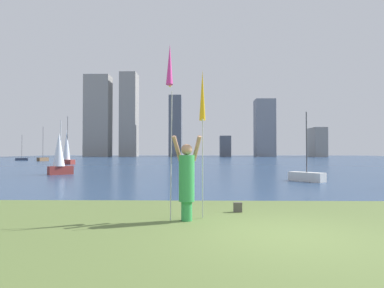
% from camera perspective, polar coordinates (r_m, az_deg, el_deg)
% --- Properties ---
extents(ground, '(120.00, 138.00, 0.12)m').
position_cam_1_polar(ground, '(57.67, 2.75, -2.92)').
color(ground, '#5B7038').
extents(person, '(0.75, 0.55, 2.04)m').
position_cam_1_polar(person, '(8.03, -0.91, -5.91)').
color(person, green).
rests_on(person, ground).
extents(kite_flag_left, '(0.16, 0.85, 4.16)m').
position_cam_1_polar(kite_flag_left, '(7.96, -3.80, 12.38)').
color(kite_flag_left, '#B2B2B7').
rests_on(kite_flag_left, ground).
extents(kite_flag_right, '(0.16, 0.66, 3.72)m').
position_cam_1_polar(kite_flag_right, '(8.60, 1.79, 7.76)').
color(kite_flag_right, '#B2B2B7').
rests_on(kite_flag_right, ground).
extents(bag, '(0.23, 0.12, 0.26)m').
position_cam_1_polar(bag, '(9.34, 7.80, -10.63)').
color(bag, '#4C4742').
rests_on(bag, ground).
extents(sailboat_0, '(1.97, 1.45, 6.06)m').
position_cam_1_polar(sailboat_0, '(45.07, -20.55, -0.74)').
color(sailboat_0, maroon).
rests_on(sailboat_0, ground).
extents(sailboat_1, '(1.78, 1.90, 3.82)m').
position_cam_1_polar(sailboat_1, '(19.39, 18.96, -5.21)').
color(sailboat_1, silver).
rests_on(sailboat_1, ground).
extents(sailboat_2, '(1.66, 1.53, 3.82)m').
position_cam_1_polar(sailboat_2, '(25.46, -21.67, -1.73)').
color(sailboat_2, maroon).
rests_on(sailboat_2, ground).
extents(sailboat_5, '(1.13, 2.24, 5.72)m').
position_cam_1_polar(sailboat_5, '(60.66, -24.07, -2.32)').
color(sailboat_5, brown).
rests_on(sailboat_5, ground).
extents(sailboat_6, '(2.07, 1.19, 4.56)m').
position_cam_1_polar(sailboat_6, '(66.61, -27.02, -2.26)').
color(sailboat_6, '#333D51').
rests_on(sailboat_6, ground).
extents(skyline_tower_0, '(7.50, 5.42, 24.66)m').
position_cam_1_polar(skyline_tower_0, '(106.15, -15.72, 4.60)').
color(skyline_tower_0, gray).
rests_on(skyline_tower_0, ground).
extents(skyline_tower_1, '(4.95, 6.21, 25.58)m').
position_cam_1_polar(skyline_tower_1, '(105.07, -10.66, 4.89)').
color(skyline_tower_1, gray).
rests_on(skyline_tower_1, ground).
extents(skyline_tower_2, '(3.77, 6.18, 18.44)m').
position_cam_1_polar(skyline_tower_2, '(102.37, -2.82, 3.02)').
color(skyline_tower_2, '#565B66').
rests_on(skyline_tower_2, ground).
extents(skyline_tower_3, '(3.12, 4.77, 6.18)m').
position_cam_1_polar(skyline_tower_3, '(100.19, 5.69, -0.39)').
color(skyline_tower_3, '#565B66').
rests_on(skyline_tower_3, ground).
extents(skyline_tower_4, '(5.82, 5.50, 17.21)m').
position_cam_1_polar(skyline_tower_4, '(103.45, 12.26, 2.66)').
color(skyline_tower_4, gray).
rests_on(skyline_tower_4, ground).
extents(skyline_tower_5, '(3.64, 7.15, 8.41)m').
position_cam_1_polar(skyline_tower_5, '(103.54, 20.55, 0.27)').
color(skyline_tower_5, gray).
rests_on(skyline_tower_5, ground).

